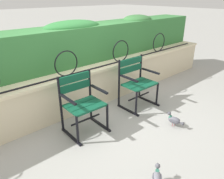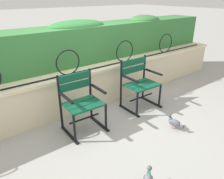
% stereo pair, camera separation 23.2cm
% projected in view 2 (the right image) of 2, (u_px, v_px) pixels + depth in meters
% --- Properties ---
extents(ground_plane, '(60.00, 60.00, 0.00)m').
position_uv_depth(ground_plane, '(114.00, 121.00, 3.59)').
color(ground_plane, '#9E9E99').
extents(stone_wall, '(7.08, 0.41, 0.70)m').
position_uv_depth(stone_wall, '(88.00, 87.00, 3.99)').
color(stone_wall, beige).
rests_on(stone_wall, ground).
extents(iron_arch_fence, '(6.54, 0.02, 0.42)m').
position_uv_depth(iron_arch_fence, '(72.00, 64.00, 3.54)').
color(iron_arch_fence, black).
rests_on(iron_arch_fence, stone_wall).
extents(hedge_row, '(6.94, 0.67, 0.78)m').
position_uv_depth(hedge_row, '(71.00, 43.00, 4.06)').
color(hedge_row, '#387A3D').
rests_on(hedge_row, stone_wall).
extents(park_chair_left, '(0.58, 0.54, 0.87)m').
position_uv_depth(park_chair_left, '(81.00, 101.00, 3.23)').
color(park_chair_left, '#0F4C33').
rests_on(park_chair_left, ground).
extents(park_chair_right, '(0.61, 0.53, 0.89)m').
position_uv_depth(park_chair_right, '(139.00, 82.00, 3.90)').
color(park_chair_right, '#0F4C33').
rests_on(park_chair_right, ground).
extents(pigeon_far_side, '(0.13, 0.29, 0.22)m').
position_uv_depth(pigeon_far_side, '(174.00, 122.00, 3.34)').
color(pigeon_far_side, '#5B5B66').
rests_on(pigeon_far_side, ground).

